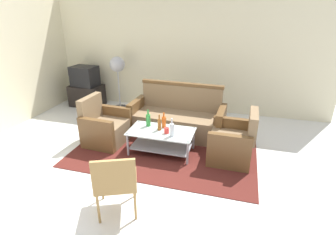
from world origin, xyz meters
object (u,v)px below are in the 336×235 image
at_px(bottle_brown, 159,124).
at_px(armchair_left, 105,128).
at_px(couch, 178,119).
at_px(bottle_orange, 164,122).
at_px(bottle_clear, 172,130).
at_px(armchair_right, 233,143).
at_px(wicker_chair, 116,180).
at_px(pedestal_fan, 117,67).
at_px(bottle_green, 148,120).
at_px(cup, 167,130).
at_px(television, 85,76).
at_px(tv_stand, 87,95).
at_px(coffee_table, 161,138).

bearing_deg(bottle_brown, armchair_left, 176.69).
relative_size(couch, bottle_orange, 6.72).
bearing_deg(couch, bottle_clear, 100.28).
height_order(armchair_left, armchair_right, same).
relative_size(bottle_brown, wicker_chair, 0.33).
bearing_deg(pedestal_fan, bottle_brown, -48.12).
bearing_deg(bottle_brown, couch, 80.69).
xyz_separation_m(pedestal_fan, wicker_chair, (1.56, -3.35, -0.52)).
distance_m(bottle_green, wicker_chair, 1.70).
bearing_deg(cup, wicker_chair, -96.92).
height_order(armchair_left, bottle_clear, armchair_left).
bearing_deg(wicker_chair, television, 103.07).
bearing_deg(armchair_left, bottle_clear, 83.87).
bearing_deg(armchair_left, tv_stand, -136.27).
bearing_deg(coffee_table, couch, 83.85).
bearing_deg(tv_stand, coffee_table, -34.87).
height_order(coffee_table, television, television).
bearing_deg(bottle_orange, bottle_green, -177.45).
xyz_separation_m(armchair_left, wicker_chair, (1.04, -1.64, 0.21)).
height_order(armchair_left, bottle_orange, armchair_left).
height_order(bottle_brown, television, television).
distance_m(tv_stand, pedestal_fan, 1.16).
bearing_deg(couch, armchair_left, 33.25).
height_order(coffee_table, pedestal_fan, pedestal_fan).
xyz_separation_m(tv_stand, television, (0.00, 0.00, 0.50)).
bearing_deg(couch, coffee_table, 86.09).
bearing_deg(wicker_chair, coffee_table, 64.02).
bearing_deg(wicker_chair, cup, 59.70).
relative_size(armchair_right, tv_stand, 1.06).
xyz_separation_m(bottle_brown, television, (-2.47, 1.73, 0.24)).
bearing_deg(tv_stand, bottle_brown, -34.92).
xyz_separation_m(couch, wicker_chair, (-0.16, -2.36, 0.18)).
relative_size(couch, armchair_left, 2.15).
distance_m(television, wicker_chair, 4.12).
xyz_separation_m(bottle_green, bottle_clear, (0.50, -0.28, 0.00)).
distance_m(television, pedestal_fan, 0.92).
distance_m(bottle_brown, pedestal_fan, 2.43).
bearing_deg(bottle_green, wicker_chair, -82.98).
relative_size(armchair_left, bottle_brown, 3.05).
relative_size(couch, armchair_right, 2.15).
xyz_separation_m(armchair_right, wicker_chair, (-1.25, -1.67, 0.21)).
height_order(armchair_left, wicker_chair, armchair_left).
xyz_separation_m(armchair_left, bottle_brown, (1.06, -0.06, 0.23)).
height_order(couch, armchair_left, couch).
bearing_deg(bottle_orange, couch, 82.57).
height_order(armchair_right, bottle_clear, armchair_right).
xyz_separation_m(bottle_green, cup, (0.39, -0.20, -0.06)).
relative_size(coffee_table, bottle_green, 3.71).
distance_m(armchair_right, bottle_green, 1.47).
bearing_deg(tv_stand, bottle_green, -35.84).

